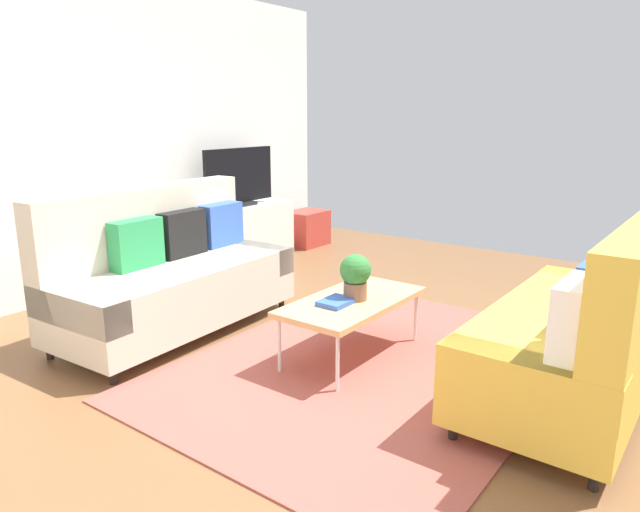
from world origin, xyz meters
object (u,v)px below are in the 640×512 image
at_px(couch_beige, 171,273).
at_px(table_book_0, 336,302).
at_px(tv, 239,178).
at_px(tv_console, 240,234).
at_px(coffee_table, 352,303).
at_px(storage_trunk, 306,228).
at_px(couch_green, 585,329).
at_px(vase_0, 196,205).
at_px(potted_plant, 355,275).
at_px(vase_1, 208,201).
at_px(bottle_0, 227,199).

relative_size(couch_beige, table_book_0, 8.10).
bearing_deg(couch_beige, table_book_0, 96.35).
bearing_deg(couch_beige, tv, -153.37).
bearing_deg(couch_beige, tv_console, -152.91).
distance_m(coffee_table, storage_trunk, 3.52).
bearing_deg(couch_green, storage_trunk, 59.01).
height_order(tv, storage_trunk, tv).
xyz_separation_m(couch_beige, vase_0, (1.27, 1.13, 0.27)).
relative_size(storage_trunk, vase_0, 3.28).
relative_size(tv_console, tv, 1.40).
height_order(couch_green, vase_0, couch_green).
xyz_separation_m(tv_console, table_book_0, (-1.62, -2.48, 0.12)).
height_order(coffee_table, potted_plant, potted_plant).
bearing_deg(vase_1, couch_green, -100.93).
relative_size(potted_plant, vase_0, 1.99).
xyz_separation_m(couch_green, tv_console, (1.18, 3.93, -0.13)).
distance_m(couch_beige, vase_0, 1.72).
relative_size(couch_green, coffee_table, 1.73).
distance_m(storage_trunk, table_book_0, 3.62).
bearing_deg(tv_console, vase_0, 175.07).
relative_size(table_book_0, vase_1, 1.23).
distance_m(table_book_0, vase_1, 2.82).
distance_m(tv, storage_trunk, 1.32).
distance_m(couch_green, storage_trunk, 4.46).
relative_size(vase_1, bottle_0, 0.98).
distance_m(coffee_table, vase_0, 2.72).
distance_m(couch_green, table_book_0, 1.51).
relative_size(couch_beige, vase_0, 12.26).
bearing_deg(couch_green, couch_beige, 103.10).
xyz_separation_m(potted_plant, table_book_0, (-0.16, 0.04, -0.16)).
distance_m(couch_beige, couch_green, 2.92).
bearing_deg(coffee_table, bottle_0, 63.31).
bearing_deg(tv_console, vase_1, 173.03).
relative_size(couch_green, tv_console, 1.36).
distance_m(couch_beige, tv, 2.19).
relative_size(table_book_0, bottle_0, 1.20).
bearing_deg(tv, table_book_0, -123.27).
bearing_deg(tv_console, potted_plant, -119.97).
distance_m(couch_green, vase_1, 4.06).
height_order(couch_beige, tv, tv).
height_order(table_book_0, bottle_0, bottle_0).
height_order(couch_beige, potted_plant, couch_beige).
distance_m(storage_trunk, bottle_0, 1.42).
relative_size(tv_console, vase_0, 8.83).
xyz_separation_m(couch_green, tv, (1.18, 3.91, 0.51)).
bearing_deg(table_book_0, potted_plant, -15.77).
xyz_separation_m(tv_console, bottle_0, (-0.22, -0.04, 0.42)).
bearing_deg(tv, storage_trunk, -4.16).
bearing_deg(table_book_0, storage_trunk, 41.26).
bearing_deg(tv, couch_beige, -150.14).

